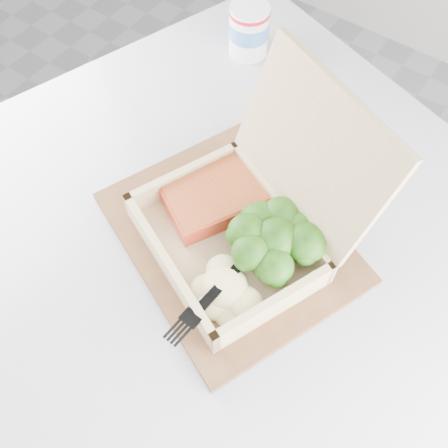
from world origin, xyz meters
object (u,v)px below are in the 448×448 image
Objects in this scene: serving_tray at (230,237)px; takeout_container at (253,213)px; paper_cup at (249,29)px; cafe_table at (218,303)px.

takeout_container is at bearing 41.02° from serving_tray.
takeout_container reaches higher than paper_cup.
cafe_table is 3.50× the size of takeout_container.
cafe_table is 0.26m from takeout_container.
takeout_container is 0.37m from paper_cup.
takeout_container is (0.03, 0.04, 0.25)m from cafe_table.
takeout_container is (0.02, 0.02, 0.06)m from serving_tray.
paper_cup is at bearing 147.43° from takeout_container.
serving_tray is at bearing -116.36° from takeout_container.
serving_tray is (0.01, 0.02, 0.20)m from cafe_table.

